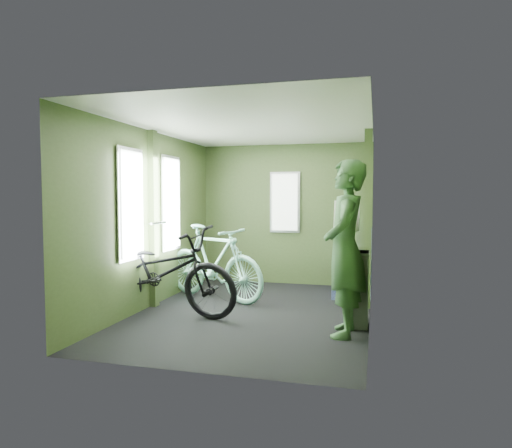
{
  "coord_description": "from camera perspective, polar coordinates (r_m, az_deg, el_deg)",
  "views": [
    {
      "loc": [
        1.45,
        -5.41,
        1.44
      ],
      "look_at": [
        0.0,
        0.1,
        1.1
      ],
      "focal_mm": 32.0,
      "sensor_mm": 36.0,
      "label": 1
    }
  ],
  "objects": [
    {
      "name": "room",
      "position": [
        5.65,
        -0.52,
        3.37
      ],
      "size": [
        4.0,
        4.02,
        2.31
      ],
      "color": "black",
      "rests_on": "ground"
    },
    {
      "name": "bicycle_black",
      "position": [
        5.81,
        -11.64,
        -11.01
      ],
      "size": [
        2.15,
        1.17,
        1.16
      ],
      "primitive_type": "imported",
      "rotation": [
        0.0,
        -0.14,
        1.41
      ],
      "color": "black",
      "rests_on": "ground"
    },
    {
      "name": "bicycle_mint",
      "position": [
        6.5,
        -5.31,
        -9.4
      ],
      "size": [
        1.83,
        1.21,
        1.08
      ],
      "primitive_type": "imported",
      "rotation": [
        0.0,
        -0.05,
        1.16
      ],
      "color": "#8BDAC2",
      "rests_on": "ground"
    },
    {
      "name": "passenger",
      "position": [
        4.8,
        11.08,
        -2.97
      ],
      "size": [
        0.45,
        0.72,
        1.82
      ],
      "rotation": [
        0.0,
        0.0,
        -1.55
      ],
      "color": "#365E33",
      "rests_on": "ground"
    },
    {
      "name": "waste_box",
      "position": [
        5.26,
        12.5,
        -7.89
      ],
      "size": [
        0.25,
        0.34,
        0.83
      ],
      "primitive_type": "cube",
      "color": "slate",
      "rests_on": "ground"
    },
    {
      "name": "bench_seat",
      "position": [
        6.94,
        12.11,
        -6.11
      ],
      "size": [
        0.56,
        0.98,
        1.02
      ],
      "rotation": [
        0.0,
        0.0,
        0.03
      ],
      "color": "navy",
      "rests_on": "ground"
    }
  ]
}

